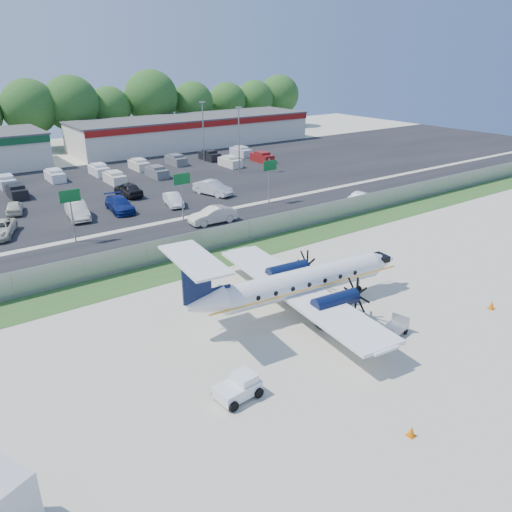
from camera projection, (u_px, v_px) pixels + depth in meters
ground at (310, 317)px, 32.37m from camera, size 170.00×170.00×0.00m
grass_verge at (214, 259)px, 41.40m from camera, size 170.00×4.00×0.02m
access_road at (175, 236)px, 46.67m from camera, size 170.00×8.00×0.02m
parking_lot at (98, 190)px, 62.47m from camera, size 170.00×32.00×0.02m
perimeter_fence at (201, 241)px, 42.53m from camera, size 120.00×0.06×1.99m
building_east at (194, 131)px, 92.06m from camera, size 44.40×12.40×5.24m
sign_left at (71, 203)px, 43.93m from camera, size 1.80×0.26×5.00m
sign_mid at (182, 186)px, 49.87m from camera, size 1.80×0.26×5.00m
sign_right at (270, 172)px, 55.81m from camera, size 1.80×0.26×5.00m
light_pole_ne at (239, 135)px, 69.79m from camera, size 0.90×0.35×9.09m
light_pole_se at (203, 127)px, 77.32m from camera, size 0.90×0.35×9.09m
tree_line at (32, 150)px, 88.07m from camera, size 112.00×6.00×14.00m
aircraft at (299, 283)px, 32.54m from camera, size 16.90×16.63×5.19m
pushback_tug at (239, 387)px, 24.68m from camera, size 2.31×1.75×1.19m
baggage_cart_near at (303, 295)px, 34.23m from camera, size 2.01×1.26×1.03m
baggage_cart_far at (393, 329)px, 30.09m from camera, size 2.11×1.52×1.01m
cone_nose at (492, 305)px, 33.31m from camera, size 0.40×0.40×0.56m
cone_port_wing at (411, 431)px, 22.22m from camera, size 0.37×0.37×0.52m
cone_starboard_wing at (252, 298)px, 34.29m from camera, size 0.37×0.37×0.53m
road_car_mid at (213, 223)px, 50.36m from camera, size 4.99×2.02×1.61m
road_car_east at (362, 203)px, 57.07m from camera, size 4.26×2.17×1.34m
parked_car_a at (0, 236)px, 46.62m from camera, size 4.18×5.77×1.46m
parked_car_b at (78, 218)px, 51.74m from camera, size 2.35×5.29×1.69m
parked_car_c at (120, 211)px, 54.06m from camera, size 2.70×5.60×1.57m
parked_car_d at (174, 206)px, 56.09m from camera, size 2.35×4.46×1.40m
parked_car_e at (213, 195)px, 60.35m from camera, size 3.21×5.45×1.70m
parked_car_f at (15, 213)px, 53.37m from camera, size 2.55×4.30×1.37m
parked_car_g at (129, 196)px, 59.82m from camera, size 2.17×4.97×1.67m
far_parking_rows at (85, 182)px, 66.24m from camera, size 56.00×10.00×1.60m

